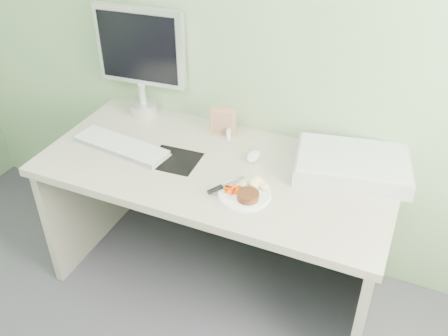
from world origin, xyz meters
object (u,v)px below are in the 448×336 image
at_px(plate, 244,195).
at_px(scanner, 352,165).
at_px(desk, 216,197).
at_px(monitor, 141,56).

distance_m(plate, scanner, 0.51).
relative_size(desk, plate, 7.22).
relative_size(desk, monitor, 2.87).
bearing_deg(monitor, scanner, -10.88).
bearing_deg(scanner, plate, -148.25).
bearing_deg(desk, scanner, 18.73).
bearing_deg(monitor, plate, -36.54).
relative_size(desk, scanner, 3.25).
height_order(scanner, monitor, monitor).
xyz_separation_m(desk, plate, (0.20, -0.15, 0.19)).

